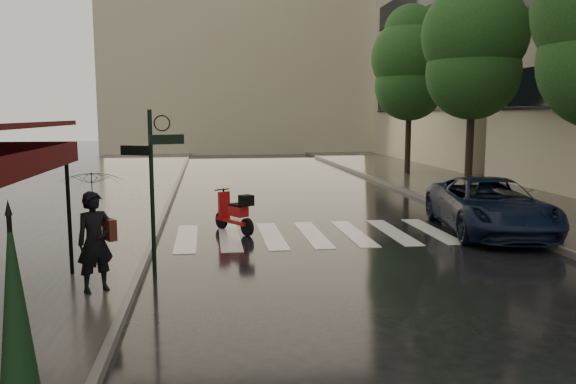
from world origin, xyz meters
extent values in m
plane|color=black|center=(0.00, 0.00, 0.00)|extent=(120.00, 120.00, 0.00)
cube|color=#38332D|center=(-4.50, 12.00, 0.06)|extent=(6.00, 60.00, 0.12)
cube|color=#38332D|center=(10.25, 12.00, 0.06)|extent=(5.50, 60.00, 0.12)
cube|color=#595651|center=(-1.45, 12.00, 0.07)|extent=(0.12, 60.00, 0.16)
cube|color=#595651|center=(7.45, 12.00, 0.07)|extent=(0.12, 60.00, 0.16)
cube|color=silver|center=(-0.70, 6.00, 0.01)|extent=(0.50, 3.20, 0.01)
cube|color=silver|center=(0.35, 6.00, 0.01)|extent=(0.50, 3.20, 0.01)
cube|color=silver|center=(1.40, 6.00, 0.01)|extent=(0.50, 3.20, 0.01)
cube|color=silver|center=(2.45, 6.00, 0.01)|extent=(0.50, 3.20, 0.01)
cube|color=silver|center=(3.50, 6.00, 0.01)|extent=(0.50, 3.20, 0.01)
cube|color=silver|center=(4.55, 6.00, 0.01)|extent=(0.50, 3.20, 0.01)
cube|color=silver|center=(5.60, 6.00, 0.01)|extent=(0.50, 3.20, 0.01)
cube|color=silver|center=(6.65, 6.00, 0.01)|extent=(0.50, 3.20, 0.01)
cube|color=#4B0A0C|center=(-2.52, -0.50, 2.35)|extent=(0.04, 7.00, 0.35)
cylinder|color=black|center=(-2.65, 2.75, 1.29)|extent=(0.07, 0.07, 2.35)
cylinder|color=black|center=(-1.20, 3.00, 1.55)|extent=(0.08, 0.08, 3.10)
cube|color=black|center=(-0.90, 3.00, 2.55)|extent=(0.62, 0.26, 0.18)
cube|color=black|center=(-1.48, 3.00, 2.35)|extent=(0.56, 0.29, 0.18)
cube|color=tan|center=(16.50, 26.00, 9.25)|extent=(8.00, 16.00, 18.50)
cube|color=tan|center=(3.00, 38.00, 10.00)|extent=(22.00, 6.00, 20.00)
cylinder|color=black|center=(9.50, 12.00, 2.36)|extent=(0.28, 0.28, 4.48)
sphere|color=#153A15|center=(9.50, 12.00, 4.52)|extent=(3.40, 3.40, 3.40)
sphere|color=#153A15|center=(9.50, 12.00, 5.88)|extent=(3.80, 3.80, 3.80)
cylinder|color=black|center=(9.70, 19.00, 2.30)|extent=(0.28, 0.28, 4.37)
sphere|color=#153A15|center=(9.70, 19.00, 4.41)|extent=(3.40, 3.40, 3.40)
sphere|color=#153A15|center=(9.70, 19.00, 5.74)|extent=(3.80, 3.80, 3.80)
sphere|color=#153A15|center=(9.70, 19.00, 6.98)|extent=(2.60, 2.60, 2.60)
imported|color=black|center=(-2.00, 1.63, 0.95)|extent=(0.72, 0.65, 1.66)
imported|color=black|center=(-2.00, 1.63, 2.12)|extent=(1.36, 1.36, 0.90)
cube|color=#451912|center=(-1.79, 1.76, 1.12)|extent=(0.27, 0.33, 0.35)
cylinder|color=black|center=(0.79, 6.07, 0.23)|extent=(0.32, 0.44, 0.45)
cylinder|color=black|center=(0.18, 7.08, 0.23)|extent=(0.32, 0.44, 0.45)
cube|color=#9C0E0F|center=(0.47, 6.59, 0.30)|extent=(0.86, 1.18, 0.09)
cube|color=#9C0E0F|center=(0.60, 6.39, 0.58)|extent=(0.51, 0.59, 0.26)
cube|color=#9C0E0F|center=(0.25, 6.95, 0.66)|extent=(0.32, 0.25, 0.71)
cylinder|color=black|center=(0.20, 7.03, 1.06)|extent=(0.39, 0.25, 0.03)
cube|color=black|center=(0.78, 6.09, 0.89)|extent=(0.40, 0.40, 0.26)
imported|color=black|center=(7.00, 5.65, 0.69)|extent=(3.06, 5.29, 1.39)
cylinder|color=black|center=(-1.65, -3.28, 1.21)|extent=(0.04, 0.04, 2.09)
cone|color=black|center=(-1.65, -3.28, 1.32)|extent=(0.41, 0.41, 1.98)
camera|label=1|loc=(-0.17, -7.67, 3.00)|focal=35.00mm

